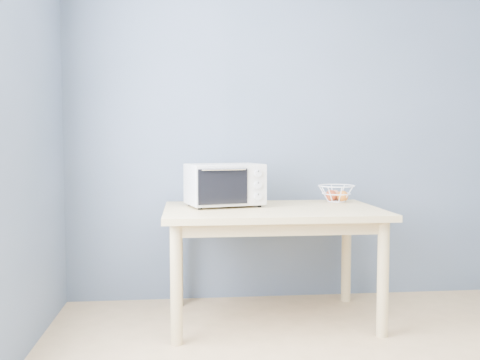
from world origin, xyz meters
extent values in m
cube|color=slate|center=(0.00, 2.25, 1.30)|extent=(4.00, 0.01, 2.60)
cube|color=#DFC586|center=(-0.56, 1.70, 0.73)|extent=(1.40, 0.90, 0.04)
cylinder|color=#DFC586|center=(-1.18, 1.33, 0.35)|extent=(0.07, 0.07, 0.71)
cylinder|color=#DFC586|center=(0.06, 1.33, 0.35)|extent=(0.07, 0.07, 0.71)
cylinder|color=#DFC586|center=(-1.18, 2.07, 0.35)|extent=(0.07, 0.07, 0.71)
cylinder|color=#DFC586|center=(0.06, 2.07, 0.35)|extent=(0.07, 0.07, 0.71)
cube|color=silver|center=(-0.86, 1.82, 0.90)|extent=(0.55, 0.43, 0.27)
cube|color=black|center=(-0.92, 1.80, 0.90)|extent=(0.37, 0.35, 0.21)
cube|color=black|center=(-0.88, 1.64, 0.90)|extent=(0.32, 0.09, 0.23)
cylinder|color=silver|center=(-0.88, 1.62, 1.01)|extent=(0.29, 0.08, 0.02)
cube|color=silver|center=(-0.66, 1.70, 0.90)|extent=(0.13, 0.04, 0.25)
cylinder|color=black|center=(-1.03, 1.65, 0.76)|extent=(0.03, 0.03, 0.02)
cylinder|color=black|center=(-0.63, 1.75, 0.76)|extent=(0.03, 0.03, 0.02)
cylinder|color=black|center=(-1.09, 1.89, 0.76)|extent=(0.03, 0.03, 0.02)
cylinder|color=black|center=(-0.69, 1.99, 0.76)|extent=(0.03, 0.03, 0.02)
cylinder|color=silver|center=(-0.65, 1.69, 0.98)|extent=(0.05, 0.03, 0.05)
cylinder|color=silver|center=(-0.65, 1.69, 0.90)|extent=(0.05, 0.03, 0.05)
cylinder|color=silver|center=(-0.65, 1.69, 0.83)|extent=(0.05, 0.03, 0.05)
torus|color=white|center=(-0.04, 1.99, 0.87)|extent=(0.27, 0.27, 0.01)
torus|color=white|center=(-0.04, 1.99, 0.81)|extent=(0.21, 0.21, 0.01)
torus|color=white|center=(-0.04, 1.99, 0.76)|extent=(0.13, 0.13, 0.01)
sphere|color=red|center=(-0.08, 2.00, 0.80)|extent=(0.08, 0.08, 0.08)
sphere|color=orange|center=(0.00, 1.97, 0.79)|extent=(0.08, 0.08, 0.08)
sphere|color=#EA865B|center=(-0.04, 2.04, 0.79)|extent=(0.08, 0.08, 0.08)
camera|label=1|loc=(-1.12, -1.74, 1.18)|focal=40.00mm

